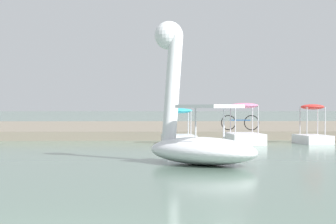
# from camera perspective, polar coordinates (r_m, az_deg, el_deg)

# --- Properties ---
(shore_bank_far) EXTENTS (150.93, 19.85, 0.37)m
(shore_bank_far) POSITION_cam_1_polar(r_m,az_deg,el_deg) (36.21, -3.60, -1.47)
(shore_bank_far) COLOR slate
(shore_bank_far) RESTS_ON ground_plane
(swan_boat) EXTENTS (3.33, 3.33, 3.57)m
(swan_boat) POSITION_cam_1_polar(r_m,az_deg,el_deg) (15.46, 2.53, -1.77)
(swan_boat) COLOR white
(swan_boat) RESTS_ON ground_plane
(pedal_boat_cyan) EXTENTS (1.29, 2.11, 1.35)m
(pedal_boat_cyan) POSITION_cam_1_polar(r_m,az_deg,el_deg) (24.04, 0.95, -1.93)
(pedal_boat_cyan) COLOR white
(pedal_boat_cyan) RESTS_ON ground_plane
(pedal_boat_pink) EXTENTS (1.32, 2.43, 1.55)m
(pedal_boat_pink) POSITION_cam_1_polar(r_m,az_deg,el_deg) (24.16, 6.84, -1.84)
(pedal_boat_pink) COLOR white
(pedal_boat_pink) RESTS_ON ground_plane
(pedal_boat_red) EXTENTS (1.20, 2.00, 1.50)m
(pedal_boat_red) POSITION_cam_1_polar(r_m,az_deg,el_deg) (24.93, 12.83, -1.78)
(pedal_boat_red) COLOR white
(pedal_boat_red) RESTS_ON ground_plane
(bicycle_parked) EXTENTS (1.64, 0.49, 0.68)m
(bicycle_parked) POSITION_cam_1_polar(r_m,az_deg,el_deg) (28.15, 6.48, -0.94)
(bicycle_parked) COLOR black
(bicycle_parked) RESTS_ON shore_bank_far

